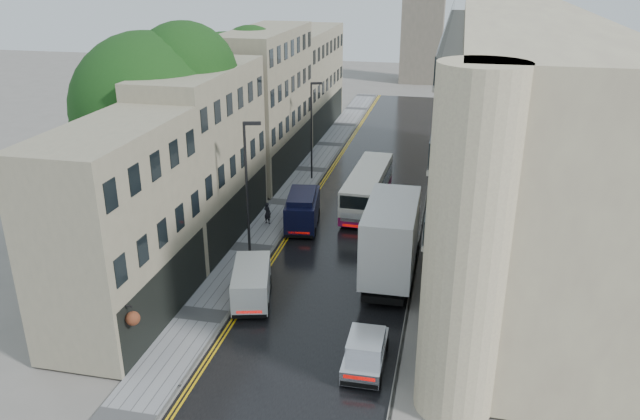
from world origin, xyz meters
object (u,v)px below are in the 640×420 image
at_px(white_lorry, 365,251).
at_px(silver_hatchback, 343,367).
at_px(lamp_post_far, 311,132).
at_px(tree_far, 228,104).
at_px(lamp_post_near, 247,198).
at_px(cream_bus, 346,200).
at_px(navy_van, 286,218).
at_px(white_van, 233,298).
at_px(tree_near, 152,135).
at_px(pedestrian, 267,213).

relative_size(white_lorry, silver_hatchback, 2.33).
bearing_deg(lamp_post_far, white_lorry, -84.86).
distance_m(tree_far, white_lorry, 22.86).
height_order(white_lorry, lamp_post_near, lamp_post_near).
bearing_deg(cream_bus, tree_far, 148.73).
bearing_deg(white_lorry, navy_van, 134.27).
xyz_separation_m(white_van, lamp_post_near, (-0.84, 5.31, 3.54)).
distance_m(tree_far, cream_bus, 14.29).
distance_m(tree_near, silver_hatchback, 20.51).
distance_m(tree_near, tree_far, 13.02).
xyz_separation_m(tree_near, pedestrian, (6.44, 3.28, -6.05)).
distance_m(white_lorry, pedestrian, 11.30).
bearing_deg(lamp_post_near, tree_far, 99.61).
distance_m(cream_bus, silver_hatchback, 18.77).
xyz_separation_m(cream_bus, pedestrian, (-5.13, -2.38, -0.49)).
bearing_deg(lamp_post_near, tree_near, 141.81).
distance_m(cream_bus, navy_van, 5.15).
bearing_deg(navy_van, tree_near, -176.10).
xyz_separation_m(cream_bus, navy_van, (-3.37, -3.90, -0.07)).
distance_m(white_lorry, lamp_post_far, 19.43).
height_order(cream_bus, navy_van, cream_bus).
xyz_separation_m(white_van, pedestrian, (-1.76, 11.93, -0.12)).
relative_size(white_lorry, white_van, 2.09).
xyz_separation_m(pedestrian, lamp_post_far, (0.81, 10.13, 3.25)).
height_order(tree_far, lamp_post_far, tree_far).
bearing_deg(lamp_post_far, tree_far, 166.74).
height_order(pedestrian, lamp_post_far, lamp_post_far).
distance_m(pedestrian, lamp_post_far, 10.67).
xyz_separation_m(tree_near, tree_far, (0.30, 13.00, -0.72)).
distance_m(tree_far, white_van, 23.63).
relative_size(white_lorry, lamp_post_far, 1.14).
xyz_separation_m(tree_far, lamp_post_near, (7.06, -16.34, -1.68)).
bearing_deg(tree_far, lamp_post_near, -66.65).
height_order(tree_far, white_van, tree_far).
xyz_separation_m(white_lorry, silver_hatchback, (0.33, -8.27, -1.67)).
bearing_deg(lamp_post_far, cream_bus, -77.55).
distance_m(tree_far, pedestrian, 12.68).
xyz_separation_m(tree_near, cream_bus, (11.57, 5.66, -5.55)).
height_order(tree_near, white_lorry, tree_near).
bearing_deg(tree_near, white_lorry, -17.52).
height_order(navy_van, lamp_post_near, lamp_post_near).
bearing_deg(white_van, cream_bus, 62.24).
relative_size(navy_van, pedestrian, 3.27).
relative_size(tree_far, navy_van, 2.45).
bearing_deg(pedestrian, tree_near, 49.55).
xyz_separation_m(white_lorry, navy_van, (-6.24, 6.31, -1.11)).
bearing_deg(tree_far, silver_hatchback, -60.74).
xyz_separation_m(tree_far, navy_van, (7.90, -11.24, -4.91)).
xyz_separation_m(silver_hatchback, lamp_post_far, (-7.52, 26.24, 3.39)).
xyz_separation_m(silver_hatchback, pedestrian, (-8.32, 16.10, 0.14)).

